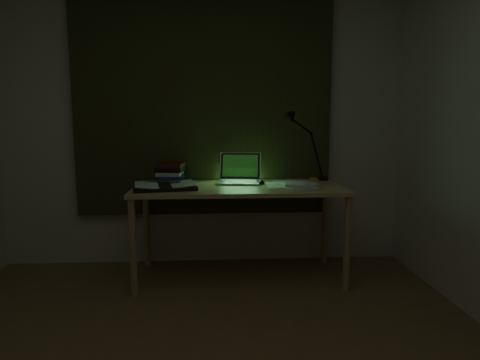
% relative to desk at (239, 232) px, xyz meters
% --- Properties ---
extents(wall_back, '(3.50, 0.00, 2.50)m').
position_rel_desk_xyz_m(wall_back, '(-0.28, 0.44, 0.87)').
color(wall_back, silver).
rests_on(wall_back, ground).
extents(curtain, '(2.20, 0.06, 2.00)m').
position_rel_desk_xyz_m(curtain, '(-0.28, 0.40, 1.07)').
color(curtain, '#292D16').
rests_on(curtain, wall_back).
extents(desk, '(1.65, 0.72, 0.75)m').
position_rel_desk_xyz_m(desk, '(0.00, 0.00, 0.00)').
color(desk, '#DAB575').
rests_on(desk, floor).
extents(laptop, '(0.40, 0.44, 0.25)m').
position_rel_desk_xyz_m(laptop, '(0.00, 0.14, 0.50)').
color(laptop, silver).
rests_on(laptop, desk).
extents(open_textbook, '(0.52, 0.41, 0.04)m').
position_rel_desk_xyz_m(open_textbook, '(-0.57, -0.09, 0.40)').
color(open_textbook, silver).
rests_on(open_textbook, desk).
extents(book_stack, '(0.22, 0.26, 0.17)m').
position_rel_desk_xyz_m(book_stack, '(-0.55, 0.21, 0.46)').
color(book_stack, silver).
rests_on(book_stack, desk).
extents(loose_papers, '(0.42, 0.43, 0.02)m').
position_rel_desk_xyz_m(loose_papers, '(0.39, 0.00, 0.39)').
color(loose_papers, white).
rests_on(loose_papers, desk).
extents(mouse, '(0.07, 0.10, 0.03)m').
position_rel_desk_xyz_m(mouse, '(0.18, 0.08, 0.39)').
color(mouse, black).
rests_on(mouse, desk).
extents(sticky_yellow, '(0.11, 0.11, 0.02)m').
position_rel_desk_xyz_m(sticky_yellow, '(0.69, 0.30, 0.39)').
color(sticky_yellow, yellow).
rests_on(sticky_yellow, desk).
extents(sticky_pink, '(0.09, 0.09, 0.02)m').
position_rel_desk_xyz_m(sticky_pink, '(0.54, 0.27, 0.38)').
color(sticky_pink, '#C74D65').
rests_on(sticky_pink, desk).
extents(desk_lamp, '(0.38, 0.30, 0.55)m').
position_rel_desk_xyz_m(desk_lamp, '(0.74, 0.29, 0.65)').
color(desk_lamp, black).
rests_on(desk_lamp, desk).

